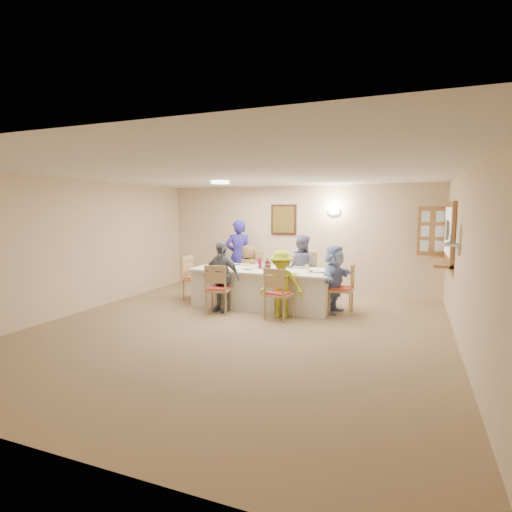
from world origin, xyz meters
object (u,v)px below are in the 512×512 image
at_px(diner_back_left, 249,271).
at_px(chair_back_right, 303,276).
at_px(chair_front_right, 279,293).
at_px(chair_back_left, 251,274).
at_px(desk_fan, 449,235).
at_px(diner_front_right, 281,284).
at_px(diner_right_end, 334,279).
at_px(diner_back_right, 301,268).
at_px(chair_right_end, 341,288).
at_px(serving_hatch, 450,234).
at_px(diner_front_left, 221,277).
at_px(chair_front_left, 218,288).
at_px(condiment_ketchup, 260,262).
at_px(dining_table, 263,287).
at_px(chair_left_end, 196,278).
at_px(caregiver, 239,256).

bearing_deg(diner_back_left, chair_back_right, -165.68).
bearing_deg(chair_front_right, chair_back_left, -42.99).
height_order(desk_fan, diner_front_right, desk_fan).
height_order(diner_back_left, diner_right_end, diner_right_end).
relative_size(chair_front_right, diner_front_right, 0.77).
bearing_deg(diner_back_right, chair_right_end, 155.86).
relative_size(serving_hatch, diner_right_end, 1.16).
distance_m(chair_back_right, diner_back_right, 0.23).
xyz_separation_m(diner_front_left, diner_front_right, (1.20, 0.00, -0.06)).
height_order(chair_front_left, condiment_ketchup, condiment_ketchup).
bearing_deg(diner_front_right, chair_back_left, 121.07).
bearing_deg(condiment_ketchup, diner_back_right, 44.61).
xyz_separation_m(chair_back_right, condiment_ketchup, (-0.68, -0.79, 0.36)).
distance_m(chair_back_left, diner_back_left, 0.14).
bearing_deg(diner_front_right, diner_right_end, 31.70).
xyz_separation_m(chair_back_left, diner_back_right, (1.20, -0.12, 0.20)).
bearing_deg(chair_back_right, chair_right_end, -30.10).
relative_size(dining_table, chair_left_end, 2.92).
bearing_deg(diner_back_right, diner_front_right, 101.46).
relative_size(diner_front_left, caregiver, 0.79).
xyz_separation_m(dining_table, caregiver, (-1.05, 1.15, 0.47)).
distance_m(dining_table, chair_back_right, 1.01).
relative_size(desk_fan, diner_back_right, 0.21).
relative_size(chair_right_end, diner_front_right, 0.78).
bearing_deg(dining_table, chair_right_end, 0.00).
distance_m(chair_back_left, chair_front_right, 2.00).
bearing_deg(chair_back_left, diner_front_left, -89.77).
distance_m(serving_hatch, chair_left_end, 5.08).
distance_m(dining_table, chair_right_end, 1.55).
bearing_deg(diner_back_left, serving_hatch, -171.42).
relative_size(desk_fan, diner_back_left, 0.26).
height_order(diner_front_left, diner_right_end, diner_front_left).
bearing_deg(chair_back_left, chair_right_end, -20.18).
bearing_deg(diner_back_right, chair_front_left, 62.42).
distance_m(diner_back_left, caregiver, 0.70).
bearing_deg(dining_table, chair_front_right, -53.13).
height_order(chair_front_right, diner_front_left, diner_front_left).
distance_m(desk_fan, diner_back_right, 3.11).
xyz_separation_m(dining_table, chair_front_right, (0.60, -0.80, 0.09)).
distance_m(serving_hatch, chair_right_end, 2.20).
distance_m(diner_back_right, caregiver, 1.72).
bearing_deg(diner_front_right, condiment_ketchup, 126.62).
bearing_deg(diner_right_end, chair_back_right, 57.08).
height_order(desk_fan, dining_table, desk_fan).
relative_size(chair_left_end, diner_right_end, 0.74).
height_order(chair_front_left, chair_right_end, chair_right_end).
relative_size(dining_table, chair_right_end, 2.94).
bearing_deg(diner_right_end, diner_front_right, 141.04).
bearing_deg(dining_table, chair_front_left, -126.87).
bearing_deg(caregiver, diner_back_right, 137.30).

